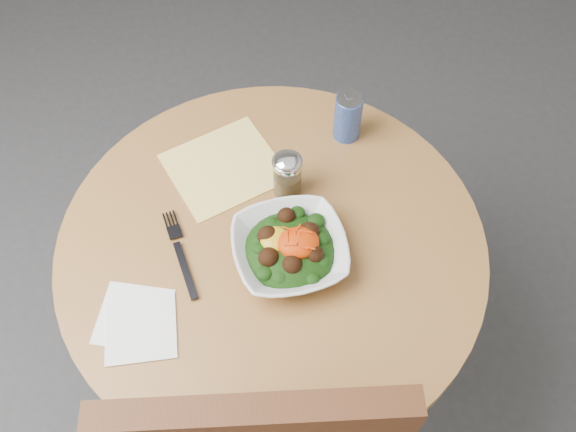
{
  "coord_description": "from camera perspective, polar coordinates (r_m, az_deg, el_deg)",
  "views": [
    {
      "loc": [
        -0.12,
        -0.69,
        1.9
      ],
      "look_at": [
        0.04,
        0.02,
        0.81
      ],
      "focal_mm": 40.0,
      "sensor_mm": 36.0,
      "label": 1
    }
  ],
  "objects": [
    {
      "name": "salad_bowl",
      "position": [
        1.29,
        0.16,
        -2.96
      ],
      "size": [
        0.23,
        0.23,
        0.09
      ],
      "color": "silver",
      "rests_on": "table"
    },
    {
      "name": "fork",
      "position": [
        1.34,
        -9.6,
        -3.08
      ],
      "size": [
        0.05,
        0.22,
        0.0
      ],
      "color": "black",
      "rests_on": "table"
    },
    {
      "name": "cloth_napkin",
      "position": [
        1.46,
        -5.69,
        4.34
      ],
      "size": [
        0.29,
        0.28,
        0.0
      ],
      "primitive_type": "cube",
      "rotation": [
        0.0,
        0.0,
        0.31
      ],
      "color": "yellow",
      "rests_on": "table"
    },
    {
      "name": "table",
      "position": [
        1.51,
        -1.32,
        -6.16
      ],
      "size": [
        0.9,
        0.9,
        0.75
      ],
      "color": "black",
      "rests_on": "ground"
    },
    {
      "name": "paper_napkins",
      "position": [
        1.29,
        -13.26,
        -9.21
      ],
      "size": [
        0.17,
        0.19,
        0.0
      ],
      "color": "white",
      "rests_on": "table"
    },
    {
      "name": "spice_shaker",
      "position": [
        1.37,
        -0.07,
        3.68
      ],
      "size": [
        0.06,
        0.06,
        0.12
      ],
      "color": "silver",
      "rests_on": "table"
    },
    {
      "name": "ground",
      "position": [
        2.02,
        -1.01,
        -13.38
      ],
      "size": [
        6.0,
        6.0,
        0.0
      ],
      "primitive_type": "plane",
      "color": "#313134",
      "rests_on": "ground"
    },
    {
      "name": "beverage_can",
      "position": [
        1.48,
        5.34,
        8.78
      ],
      "size": [
        0.06,
        0.06,
        0.12
      ],
      "color": "navy",
      "rests_on": "table"
    }
  ]
}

